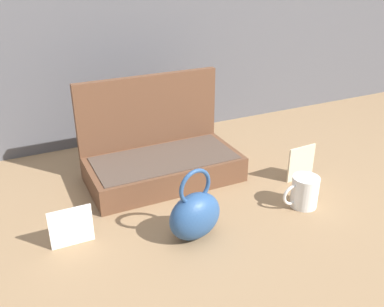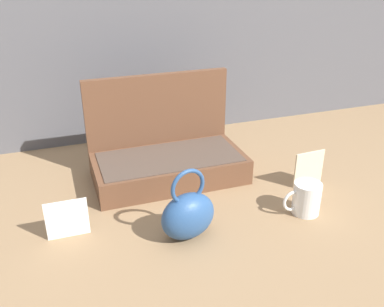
{
  "view_description": "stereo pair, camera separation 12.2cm",
  "coord_description": "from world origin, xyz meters",
  "views": [
    {
      "loc": [
        -0.5,
        -1.02,
        0.7
      ],
      "look_at": [
        -0.02,
        -0.02,
        0.17
      ],
      "focal_mm": 39.41,
      "sensor_mm": 36.0,
      "label": 1
    },
    {
      "loc": [
        -0.39,
        -1.06,
        0.7
      ],
      "look_at": [
        -0.02,
        -0.02,
        0.17
      ],
      "focal_mm": 39.41,
      "sensor_mm": 36.0,
      "label": 2
    }
  ],
  "objects": [
    {
      "name": "ground_plane",
      "position": [
        0.0,
        0.0,
        0.0
      ],
      "size": [
        6.0,
        6.0,
        0.0
      ],
      "primitive_type": "plane",
      "color": "#8C6D4C"
    },
    {
      "name": "open_suitcase",
      "position": [
        -0.04,
        0.18,
        0.08
      ],
      "size": [
        0.5,
        0.27,
        0.33
      ],
      "color": "brown",
      "rests_on": "ground_plane"
    },
    {
      "name": "teal_pouch_handbag",
      "position": [
        -0.09,
        -0.17,
        0.07
      ],
      "size": [
        0.17,
        0.13,
        0.21
      ],
      "color": "#284C7F",
      "rests_on": "ground_plane"
    },
    {
      "name": "coffee_mug",
      "position": [
        0.28,
        -0.18,
        0.05
      ],
      "size": [
        0.12,
        0.08,
        0.1
      ],
      "color": "white",
      "rests_on": "ground_plane"
    },
    {
      "name": "info_card_left",
      "position": [
        -0.39,
        -0.07,
        0.06
      ],
      "size": [
        0.11,
        0.01,
        0.11
      ],
      "primitive_type": "cube",
      "rotation": [
        0.0,
        0.0,
        -0.01
      ],
      "color": "white",
      "rests_on": "ground_plane"
    },
    {
      "name": "poster_card_right",
      "position": [
        0.38,
        -0.04,
        0.06
      ],
      "size": [
        0.11,
        0.01,
        0.12
      ],
      "primitive_type": "cube",
      "rotation": [
        0.0,
        0.0,
        0.05
      ],
      "color": "beige",
      "rests_on": "ground_plane"
    }
  ]
}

